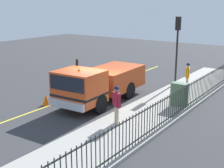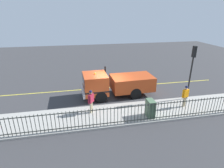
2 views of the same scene
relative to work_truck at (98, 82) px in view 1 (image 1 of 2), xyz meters
name	(u,v)px [view 1 (image 1 of 2)]	position (x,y,z in m)	size (l,w,h in m)	color
ground_plane	(97,105)	(0.21, -0.31, -1.19)	(54.87, 54.87, 0.00)	#38383A
sidewalk_slab	(147,115)	(3.20, -0.31, -1.12)	(2.98, 24.94, 0.13)	#A3A099
lane_marking	(69,99)	(-1.87, -0.31, -1.18)	(0.12, 22.45, 0.01)	yellow
work_truck	(98,82)	(0.00, 0.00, 0.00)	(2.47, 6.22, 2.41)	#D84C1E
worker_standing	(117,101)	(2.68, -2.14, 0.00)	(0.54, 0.46, 1.72)	maroon
pedestrian_distant	(188,74)	(3.17, 4.81, -0.02)	(0.35, 0.60, 1.69)	orange
iron_fence	(172,106)	(4.49, -0.31, -0.41)	(0.04, 21.23, 1.28)	#2D332D
traffic_light_near	(178,37)	(1.97, 5.81, 2.01)	(0.31, 0.23, 4.34)	black
utility_cabinet	(179,94)	(3.97, 1.75, -0.45)	(0.82, 0.46, 1.21)	#4C6B4C
traffic_cone	(46,100)	(-2.08, -1.84, -0.90)	(0.40, 0.40, 0.58)	orange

